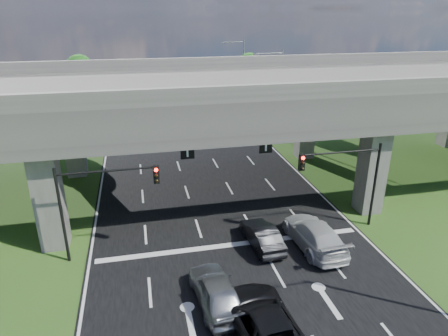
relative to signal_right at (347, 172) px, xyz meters
name	(u,v)px	position (x,y,z in m)	size (l,w,h in m)	color
ground	(247,279)	(-7.82, -3.94, -4.19)	(160.00, 160.00, 0.00)	#2A4C18
road	(213,201)	(-7.82, 6.06, -4.17)	(18.00, 120.00, 0.03)	black
overpass	(207,96)	(-7.82, 8.06, 3.73)	(80.00, 15.00, 10.00)	#3B3835
signal_right	(347,172)	(0.00, 0.00, 0.00)	(5.76, 0.54, 6.00)	black
signal_left	(99,195)	(-15.65, 0.00, 0.00)	(5.76, 0.54, 6.00)	black
streetlight_far	(278,89)	(2.27, 20.06, 1.66)	(3.38, 0.25, 10.00)	gray
streetlight_beyond	(241,69)	(2.27, 36.06, 1.66)	(3.38, 0.25, 10.00)	gray
tree_left_near	(51,105)	(-21.78, 22.06, 0.63)	(4.50, 4.50, 7.80)	black
tree_left_mid	(37,97)	(-24.78, 30.06, -0.01)	(3.91, 3.90, 6.76)	black
tree_left_far	(78,77)	(-20.78, 38.06, 0.95)	(4.80, 4.80, 8.32)	black
tree_right_near	(289,93)	(5.22, 24.06, 0.31)	(4.20, 4.20, 7.28)	black
tree_right_mid	(288,84)	(8.22, 32.06, -0.01)	(3.91, 3.90, 6.76)	black
tree_right_far	(246,72)	(4.22, 40.06, 0.63)	(4.50, 4.50, 7.80)	black
car_silver	(216,291)	(-9.93, -5.63, -3.32)	(1.99, 4.94, 1.68)	#9FA2A6
car_dark	(262,236)	(-6.02, -0.94, -3.43)	(1.54, 4.43, 1.46)	black
car_white	(314,234)	(-2.82, -1.70, -3.31)	(2.38, 5.86, 1.70)	#B6B6B6
car_trailing	(264,323)	(-8.25, -8.33, -3.31)	(2.82, 6.11, 1.70)	black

